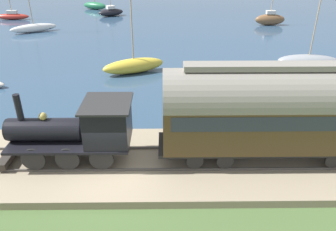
# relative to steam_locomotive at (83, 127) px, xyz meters

# --- Properties ---
(ground_plane) EXTENTS (200.00, 200.00, 0.00)m
(ground_plane) POSITION_rel_steam_locomotive_xyz_m (-0.93, -1.22, -2.15)
(ground_plane) COLOR #476033
(harbor_water) EXTENTS (80.00, 80.00, 0.01)m
(harbor_water) POSITION_rel_steam_locomotive_xyz_m (43.30, -1.22, -2.14)
(harbor_water) COLOR #2D4760
(harbor_water) RESTS_ON ground
(rail_embankment) EXTENTS (5.99, 56.00, 0.49)m
(rail_embankment) POSITION_rel_steam_locomotive_xyz_m (-0.00, -1.22, -1.96)
(rail_embankment) COLOR gray
(rail_embankment) RESTS_ON ground
(steam_locomotive) EXTENTS (2.43, 6.11, 3.30)m
(steam_locomotive) POSITION_rel_steam_locomotive_xyz_m (0.00, 0.00, 0.00)
(steam_locomotive) COLOR black
(steam_locomotive) RESTS_ON rail_embankment
(passenger_coach) EXTENTS (2.45, 10.93, 4.65)m
(passenger_coach) POSITION_rel_steam_locomotive_xyz_m (-0.00, -8.91, 0.89)
(passenger_coach) COLOR black
(passenger_coach) RESTS_ON rail_embankment
(sailboat_red) EXTENTS (1.23, 4.86, 6.53)m
(sailboat_red) POSITION_rel_steam_locomotive_xyz_m (37.09, 18.77, -1.62)
(sailboat_red) COLOR #B72D23
(sailboat_red) RESTS_ON harbor_water
(sailboat_yellow) EXTENTS (3.31, 5.42, 9.31)m
(sailboat_yellow) POSITION_rel_steam_locomotive_xyz_m (13.36, -1.16, -1.48)
(sailboat_yellow) COLOR gold
(sailboat_yellow) RESTS_ON harbor_water
(sailboat_white) EXTENTS (3.72, 5.36, 9.34)m
(sailboat_white) POSITION_rel_steam_locomotive_xyz_m (28.74, 12.68, -1.56)
(sailboat_white) COLOR white
(sailboat_white) RESTS_ON harbor_water
(sailboat_brown) EXTENTS (1.28, 4.06, 5.77)m
(sailboat_brown) POSITION_rel_steam_locomotive_xyz_m (32.64, -18.26, -1.33)
(sailboat_brown) COLOR brown
(sailboat_brown) RESTS_ON harbor_water
(sailboat_black) EXTENTS (3.40, 4.29, 5.36)m
(sailboat_black) POSITION_rel_steam_locomotive_xyz_m (39.79, 4.57, -1.52)
(sailboat_black) COLOR black
(sailboat_black) RESTS_ON harbor_water
(sailboat_gray) EXTENTS (2.00, 5.44, 9.26)m
(sailboat_gray) POSITION_rel_steam_locomotive_xyz_m (14.70, -16.48, -1.53)
(sailboat_gray) COLOR gray
(sailboat_gray) RESTS_ON harbor_water
(sailboat_green) EXTENTS (3.46, 4.81, 8.78)m
(sailboat_green) POSITION_rel_steam_locomotive_xyz_m (46.28, 8.29, -1.50)
(sailboat_green) COLOR #236B42
(sailboat_green) RESTS_ON harbor_water
(rowboat_mid_harbor) EXTENTS (1.57, 2.07, 0.36)m
(rowboat_mid_harbor) POSITION_rel_steam_locomotive_xyz_m (8.40, -5.97, -1.96)
(rowboat_mid_harbor) COLOR #B7B2A3
(rowboat_mid_harbor) RESTS_ON harbor_water
(rowboat_near_shore) EXTENTS (2.57, 3.07, 0.52)m
(rowboat_near_shore) POSITION_rel_steam_locomotive_xyz_m (4.55, -11.58, -1.88)
(rowboat_near_shore) COLOR beige
(rowboat_near_shore) RESTS_ON harbor_water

